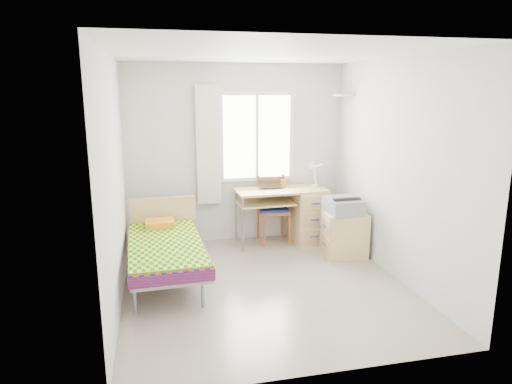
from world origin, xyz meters
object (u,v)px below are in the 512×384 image
at_px(cabinet, 344,234).
at_px(printer, 343,205).
at_px(bed, 165,246).
at_px(chair, 273,205).
at_px(desk, 303,213).

height_order(cabinet, printer, printer).
bearing_deg(bed, chair, 30.12).
bearing_deg(desk, bed, -158.22).
distance_m(chair, printer, 1.13).
height_order(bed, printer, printer).
xyz_separation_m(bed, printer, (2.36, 0.20, 0.32)).
distance_m(bed, chair, 1.92).
bearing_deg(bed, printer, 2.53).
relative_size(bed, cabinet, 3.05).
bearing_deg(desk, printer, -67.61).
bearing_deg(chair, cabinet, -38.66).
height_order(desk, chair, chair).
relative_size(cabinet, printer, 1.27).
xyz_separation_m(bed, cabinet, (2.40, 0.22, -0.09)).
bearing_deg(cabinet, bed, -167.58).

